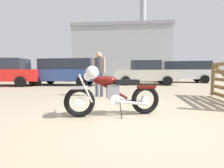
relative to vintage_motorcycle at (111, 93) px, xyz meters
name	(u,v)px	position (x,y,z in m)	size (l,w,h in m)	color
ground_plane	(133,118)	(0.44, -0.15, -0.49)	(80.00, 80.00, 0.00)	gray
vintage_motorcycle	(111,93)	(0.00, 0.00, 0.00)	(2.06, 0.79, 1.07)	black
bystander	(99,69)	(-0.53, 2.55, 0.53)	(0.46, 0.30, 1.66)	#383D51
pale_sedan_back	(1,71)	(-7.29, 6.58, 0.45)	(4.86, 2.35, 1.74)	black
red_hatchback_near	(183,71)	(5.71, 10.06, 0.45)	(4.94, 2.59, 1.74)	black
dark_sedan_left	(60,72)	(-5.30, 11.70, 0.34)	(4.24, 2.01, 1.67)	black
blue_hatchback_right	(66,71)	(-3.29, 7.19, 0.45)	(4.87, 2.36, 1.74)	black
silver_sedan_mid	(145,73)	(2.13, 7.87, 0.34)	(4.28, 2.09, 1.67)	black
industrial_building	(122,54)	(1.21, 26.79, 3.71)	(16.35, 13.37, 15.91)	#9EA0A8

